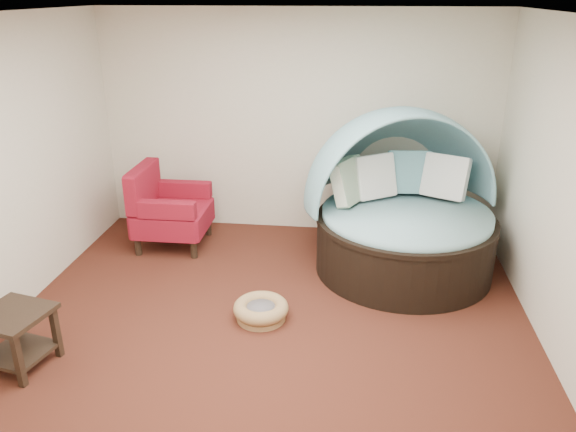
# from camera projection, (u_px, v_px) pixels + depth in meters

# --- Properties ---
(floor) EXTENTS (5.00, 5.00, 0.00)m
(floor) POSITION_uv_depth(u_px,v_px,m) (267.00, 329.00, 5.29)
(floor) COLOR #4C2115
(floor) RESTS_ON ground
(wall_back) EXTENTS (5.00, 0.00, 5.00)m
(wall_back) POSITION_uv_depth(u_px,v_px,m) (297.00, 124.00, 7.07)
(wall_back) COLOR beige
(wall_back) RESTS_ON floor
(wall_front) EXTENTS (5.00, 0.00, 5.00)m
(wall_front) POSITION_uv_depth(u_px,v_px,m) (174.00, 375.00, 2.47)
(wall_front) COLOR beige
(wall_front) RESTS_ON floor
(wall_right) EXTENTS (0.00, 5.00, 5.00)m
(wall_right) POSITION_uv_depth(u_px,v_px,m) (574.00, 202.00, 4.49)
(wall_right) COLOR beige
(wall_right) RESTS_ON floor
(ceiling) EXTENTS (5.00, 5.00, 0.00)m
(ceiling) POSITION_uv_depth(u_px,v_px,m) (262.00, 15.00, 4.25)
(ceiling) COLOR white
(ceiling) RESTS_ON wall_back
(canopy_daybed) EXTENTS (2.56, 2.51, 1.82)m
(canopy_daybed) POSITION_uv_depth(u_px,v_px,m) (403.00, 197.00, 6.22)
(canopy_daybed) COLOR black
(canopy_daybed) RESTS_ON floor
(pet_basket) EXTENTS (0.56, 0.56, 0.19)m
(pet_basket) POSITION_uv_depth(u_px,v_px,m) (261.00, 310.00, 5.43)
(pet_basket) COLOR brown
(pet_basket) RESTS_ON floor
(red_armchair) EXTENTS (0.87, 0.88, 1.01)m
(red_armchair) POSITION_uv_depth(u_px,v_px,m) (167.00, 209.00, 6.90)
(red_armchair) COLOR black
(red_armchair) RESTS_ON floor
(side_table) EXTENTS (0.64, 0.64, 0.52)m
(side_table) POSITION_uv_depth(u_px,v_px,m) (16.00, 332.00, 4.67)
(side_table) COLOR black
(side_table) RESTS_ON floor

